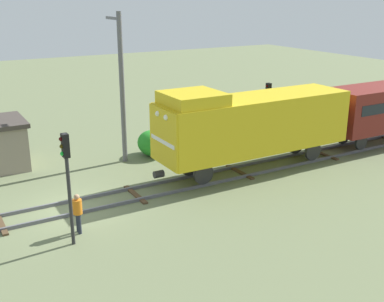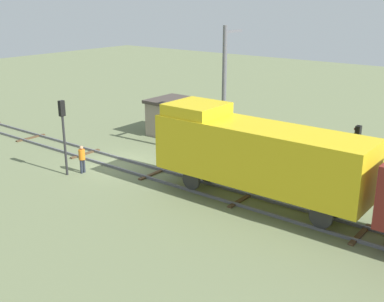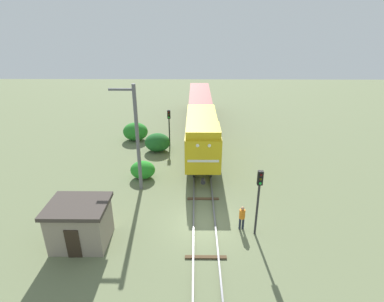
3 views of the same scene
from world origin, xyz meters
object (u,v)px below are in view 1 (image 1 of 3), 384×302
catenary_mast (122,85)px  traffic_signal_near (67,170)px  traffic_signal_mid (268,102)px  worker_near_track (78,210)px  locomotive (252,122)px

catenary_mast → traffic_signal_near: bearing=-34.1°
traffic_signal_mid → worker_near_track: 15.48m
catenary_mast → worker_near_track: bearing=-34.3°
locomotive → worker_near_track: (2.40, -10.44, -1.78)m
traffic_signal_mid → worker_near_track: size_ratio=2.38×
traffic_signal_mid → catenary_mast: catenary_mast is taller
worker_near_track → catenary_mast: catenary_mast is taller
locomotive → traffic_signal_mid: bearing=131.9°
traffic_signal_near → worker_near_track: size_ratio=2.64×
traffic_signal_mid → catenary_mast: bearing=-100.3°
locomotive → traffic_signal_near: 11.40m
traffic_signal_near → traffic_signal_mid: (-6.60, 14.73, -0.29)m
traffic_signal_near → locomotive: bearing=106.3°
locomotive → catenary_mast: bearing=-133.4°
locomotive → worker_near_track: locomotive is taller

